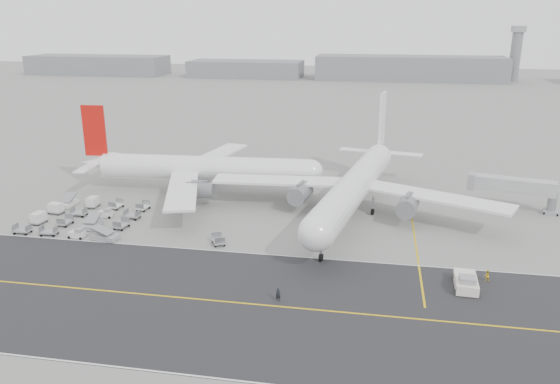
% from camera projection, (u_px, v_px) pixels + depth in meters
% --- Properties ---
extents(ground, '(700.00, 700.00, 0.00)m').
position_uv_depth(ground, '(232.00, 246.00, 90.03)').
color(ground, gray).
rests_on(ground, ground).
extents(taxiway, '(220.00, 59.00, 0.03)m').
position_uv_depth(taxiway, '(233.00, 302.00, 72.34)').
color(taxiway, '#29292C').
rests_on(taxiway, ground).
extents(horizon_buildings, '(520.00, 28.00, 28.00)m').
position_uv_depth(horizon_buildings, '(391.00, 80.00, 328.66)').
color(horizon_buildings, slate).
rests_on(horizon_buildings, ground).
extents(control_tower, '(7.00, 7.00, 31.25)m').
position_uv_depth(control_tower, '(516.00, 53.00, 316.64)').
color(control_tower, slate).
rests_on(control_tower, ground).
extents(airliner_a, '(53.15, 52.45, 18.32)m').
position_uv_depth(airliner_a, '(199.00, 168.00, 116.72)').
color(airliner_a, white).
rests_on(airliner_a, ground).
extents(airliner_b, '(56.59, 57.69, 20.06)m').
position_uv_depth(airliner_b, '(356.00, 185.00, 103.50)').
color(airliner_b, white).
rests_on(airliner_b, ground).
extents(pushback_tug, '(3.25, 8.14, 2.31)m').
position_uv_depth(pushback_tug, '(466.00, 282.00, 75.87)').
color(pushback_tug, silver).
rests_on(pushback_tug, ground).
extents(jet_bridge, '(17.20, 6.91, 6.42)m').
position_uv_depth(jet_bridge, '(513.00, 187.00, 106.36)').
color(jet_bridge, gray).
rests_on(jet_bridge, ground).
extents(gse_cluster, '(24.79, 23.94, 2.19)m').
position_uv_depth(gse_cluster, '(86.00, 221.00, 101.13)').
color(gse_cluster, '#A1A0A6').
rests_on(gse_cluster, ground).
extents(stray_dolly, '(2.91, 3.34, 1.75)m').
position_uv_depth(stray_dolly, '(218.00, 244.00, 90.79)').
color(stray_dolly, silver).
rests_on(stray_dolly, ground).
extents(ground_crew_a, '(0.76, 0.59, 1.86)m').
position_uv_depth(ground_crew_a, '(278.00, 295.00, 72.44)').
color(ground_crew_a, black).
rests_on(ground_crew_a, ground).
extents(ground_crew_b, '(0.91, 0.76, 1.70)m').
position_uv_depth(ground_crew_b, '(487.00, 276.00, 77.96)').
color(ground_crew_b, gold).
rests_on(ground_crew_b, ground).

